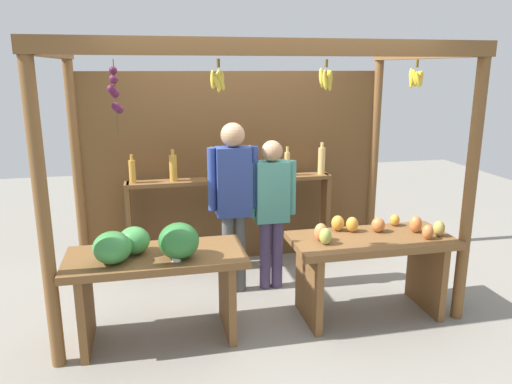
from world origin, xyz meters
The scene contains 7 objects.
ground_plane centered at (0.00, 0.00, 0.00)m, with size 12.00×12.00×0.00m, color gray.
market_stall centered at (0.00, 0.43, 1.35)m, with size 3.44×1.90×2.34m.
fruit_counter_left centered at (-0.93, -0.70, 0.65)m, with size 1.39×0.64×1.00m.
fruit_counter_right centered at (0.92, -0.66, 0.56)m, with size 1.39×0.64×0.88m.
bottle_shelf_unit centered at (-0.08, 0.67, 0.80)m, with size 2.21×0.22×1.35m.
vendor_man centered at (-0.17, 0.05, 1.00)m, with size 0.48×0.22×1.66m.
vendor_woman centered at (0.21, 0.06, 0.88)m, with size 0.48×0.20×1.48m.
Camera 1 is at (-0.93, -4.36, 2.14)m, focal length 34.45 mm.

